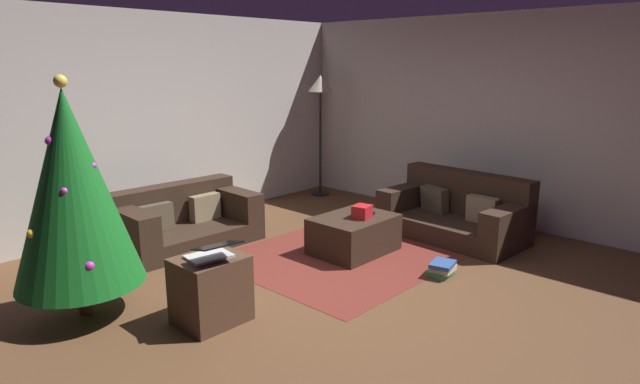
# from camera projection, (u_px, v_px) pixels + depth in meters

# --- Properties ---
(ground_plane) EXTENTS (6.40, 6.40, 0.00)m
(ground_plane) POSITION_uv_depth(u_px,v_px,m) (339.00, 297.00, 4.72)
(ground_plane) COLOR brown
(rear_partition) EXTENTS (6.40, 0.12, 2.60)m
(rear_partition) POSITION_uv_depth(u_px,v_px,m) (144.00, 122.00, 6.50)
(rear_partition) COLOR beige
(rear_partition) RESTS_ON ground_plane
(corner_partition) EXTENTS (0.12, 6.40, 2.60)m
(corner_partition) POSITION_uv_depth(u_px,v_px,m) (507.00, 121.00, 6.64)
(corner_partition) COLOR beige
(corner_partition) RESTS_ON ground_plane
(couch_left) EXTENTS (1.57, 0.91, 0.66)m
(couch_left) POSITION_uv_depth(u_px,v_px,m) (183.00, 221.00, 6.06)
(couch_left) COLOR #332319
(couch_left) RESTS_ON ground_plane
(couch_right) EXTENTS (0.94, 1.67, 0.75)m
(couch_right) POSITION_uv_depth(u_px,v_px,m) (457.00, 213.00, 6.33)
(couch_right) COLOR #332319
(couch_right) RESTS_ON ground_plane
(ottoman) EXTENTS (0.87, 0.65, 0.40)m
(ottoman) POSITION_uv_depth(u_px,v_px,m) (354.00, 234.00, 5.80)
(ottoman) COLOR #332319
(ottoman) RESTS_ON ground_plane
(gift_box) EXTENTS (0.22, 0.20, 0.14)m
(gift_box) POSITION_uv_depth(u_px,v_px,m) (362.00, 212.00, 5.70)
(gift_box) COLOR red
(gift_box) RESTS_ON ottoman
(tv_remote) EXTENTS (0.10, 0.17, 0.02)m
(tv_remote) POSITION_uv_depth(u_px,v_px,m) (368.00, 212.00, 5.88)
(tv_remote) COLOR black
(tv_remote) RESTS_ON ottoman
(christmas_tree) EXTENTS (0.99, 0.99, 1.92)m
(christmas_tree) POSITION_uv_depth(u_px,v_px,m) (72.00, 189.00, 4.17)
(christmas_tree) COLOR brown
(christmas_tree) RESTS_ON ground_plane
(side_table) EXTENTS (0.52, 0.44, 0.54)m
(side_table) POSITION_uv_depth(u_px,v_px,m) (211.00, 290.00, 4.22)
(side_table) COLOR #4C3323
(side_table) RESTS_ON ground_plane
(laptop) EXTENTS (0.38, 0.43, 0.17)m
(laptop) POSITION_uv_depth(u_px,v_px,m) (212.00, 252.00, 4.10)
(laptop) COLOR silver
(laptop) RESTS_ON side_table
(book_stack) EXTENTS (0.30, 0.25, 0.14)m
(book_stack) POSITION_uv_depth(u_px,v_px,m) (442.00, 269.00, 5.17)
(book_stack) COLOR #387A47
(book_stack) RESTS_ON ground_plane
(corner_lamp) EXTENTS (0.36, 0.36, 1.82)m
(corner_lamp) POSITION_uv_depth(u_px,v_px,m) (320.00, 93.00, 8.02)
(corner_lamp) COLOR black
(corner_lamp) RESTS_ON ground_plane
(area_rug) EXTENTS (2.60, 2.00, 0.01)m
(area_rug) POSITION_uv_depth(u_px,v_px,m) (354.00, 251.00, 5.85)
(area_rug) COLOR maroon
(area_rug) RESTS_ON ground_plane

